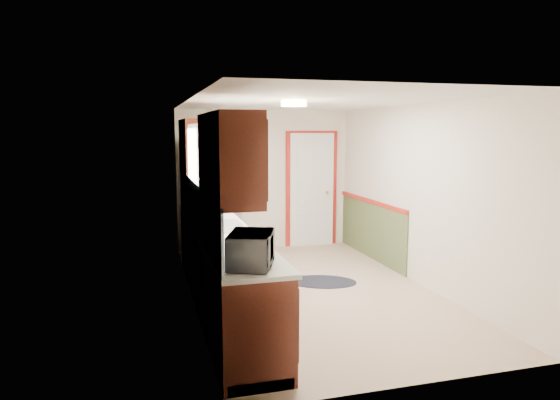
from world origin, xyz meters
TOP-DOWN VIEW (x-y plane):
  - room_shell at (0.00, 0.00)m, footprint 3.20×5.20m
  - kitchen_run at (-1.24, -0.29)m, footprint 0.63×4.00m
  - back_wall_trim at (0.99, 2.21)m, footprint 1.12×2.30m
  - ceiling_fixture at (-0.30, -0.20)m, footprint 0.30×0.30m
  - microwave at (-1.20, -1.95)m, footprint 0.44×0.57m
  - refrigerator at (-0.97, 2.05)m, footprint 0.82×0.81m
  - rug at (0.27, 0.31)m, footprint 1.08×0.89m
  - cooktop at (-1.19, 1.05)m, footprint 0.47×0.56m

SIDE VIEW (x-z plane):
  - rug at x=0.27m, z-range 0.00..0.01m
  - kitchen_run at x=-1.24m, z-range -0.29..1.91m
  - back_wall_trim at x=0.99m, z-range -0.15..1.93m
  - cooktop at x=-1.19m, z-range 0.94..0.96m
  - refrigerator at x=-0.97m, z-range 0.00..1.93m
  - microwave at x=-1.20m, z-range 0.94..1.28m
  - room_shell at x=0.00m, z-range -0.06..2.46m
  - ceiling_fixture at x=-0.30m, z-range 2.33..2.39m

